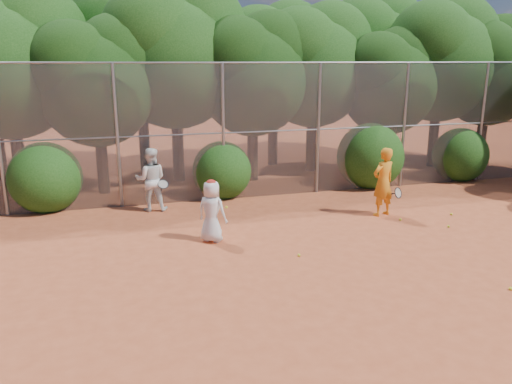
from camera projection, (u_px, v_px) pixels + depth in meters
name	position (u px, v px, depth m)	size (l,w,h in m)	color
ground	(340.00, 274.00, 9.78)	(80.00, 80.00, 0.00)	#AA4726
fence_back	(252.00, 130.00, 14.81)	(20.05, 0.09, 4.03)	gray
tree_1	(9.00, 57.00, 14.83)	(4.64, 4.03, 6.35)	black
tree_2	(97.00, 77.00, 14.98)	(3.99, 3.47, 5.47)	black
tree_3	(176.00, 50.00, 16.37)	(4.89, 4.26, 6.70)	black
tree_4	(254.00, 70.00, 16.63)	(4.19, 3.64, 5.73)	black
tree_5	(315.00, 61.00, 17.97)	(4.51, 3.92, 6.17)	black
tree_6	(389.00, 78.00, 17.84)	(3.86, 3.36, 5.29)	black
tree_7	(442.00, 54.00, 18.86)	(4.77, 4.14, 6.53)	black
tree_8	(490.00, 67.00, 19.23)	(4.25, 3.70, 5.82)	black
tree_10	(141.00, 44.00, 18.10)	(5.15, 4.48, 7.06)	black
tree_11	(275.00, 58.00, 19.16)	(4.64, 4.03, 6.35)	black
tree_12	(373.00, 49.00, 20.83)	(5.02, 4.37, 6.88)	black
bush_0	(45.00, 174.00, 13.80)	(2.00, 2.00, 2.00)	#163F0F
bush_1	(222.00, 168.00, 15.15)	(1.80, 1.80, 1.80)	#163F0F
bush_2	(370.00, 153.00, 16.42)	(2.20, 2.20, 2.20)	#163F0F
bush_3	(460.00, 153.00, 17.39)	(1.90, 1.90, 1.90)	#163F0F
player_yellow	(383.00, 182.00, 13.27)	(0.89, 0.62, 1.85)	orange
player_teen	(212.00, 211.00, 11.38)	(0.83, 0.80, 1.46)	silver
player_white	(151.00, 180.00, 13.74)	(0.94, 0.83, 1.76)	white
ball_0	(449.00, 226.00, 12.48)	(0.07, 0.07, 0.07)	#CCD226
ball_1	(400.00, 219.00, 13.02)	(0.07, 0.07, 0.07)	#CCD226
ball_2	(511.00, 289.00, 9.07)	(0.07, 0.07, 0.07)	#CCD226
ball_4	(299.00, 255.00, 10.63)	(0.07, 0.07, 0.07)	#CCD226
ball_5	(451.00, 214.00, 13.48)	(0.07, 0.07, 0.07)	#CCD226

